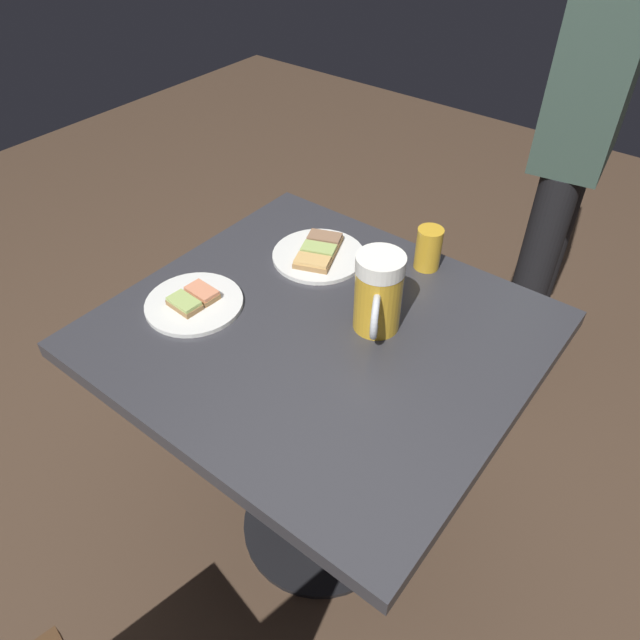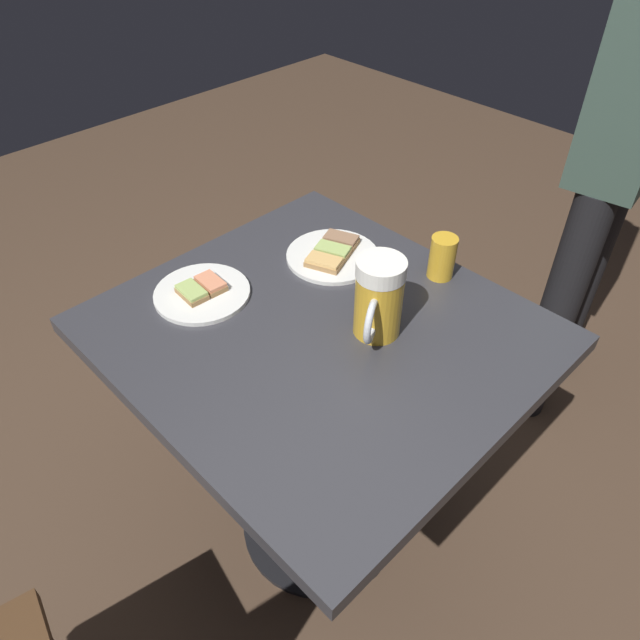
% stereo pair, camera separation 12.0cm
% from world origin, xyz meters
% --- Properties ---
extents(ground_plane, '(6.00, 6.00, 0.00)m').
position_xyz_m(ground_plane, '(0.00, 0.00, 0.00)').
color(ground_plane, '#4C3828').
extents(cafe_table, '(0.83, 0.77, 0.76)m').
position_xyz_m(cafe_table, '(0.00, 0.00, 0.61)').
color(cafe_table, black).
rests_on(cafe_table, ground_plane).
extents(plate_near, '(0.22, 0.22, 0.03)m').
position_xyz_m(plate_near, '(0.16, -0.19, 0.77)').
color(plate_near, white).
rests_on(plate_near, cafe_table).
extents(plate_far, '(0.21, 0.21, 0.03)m').
position_xyz_m(plate_far, '(0.26, 0.11, 0.77)').
color(plate_far, white).
rests_on(plate_far, cafe_table).
extents(beer_mug, '(0.11, 0.14, 0.17)m').
position_xyz_m(beer_mug, '(-0.09, -0.07, 0.85)').
color(beer_mug, gold).
rests_on(beer_mug, cafe_table).
extents(beer_glass_small, '(0.06, 0.06, 0.10)m').
position_xyz_m(beer_glass_small, '(-0.06, -0.32, 0.81)').
color(beer_glass_small, gold).
rests_on(beer_glass_small, cafe_table).
extents(patron_standing, '(0.23, 0.34, 1.63)m').
position_xyz_m(patron_standing, '(-0.16, -0.93, 0.95)').
color(patron_standing, black).
rests_on(patron_standing, ground_plane).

